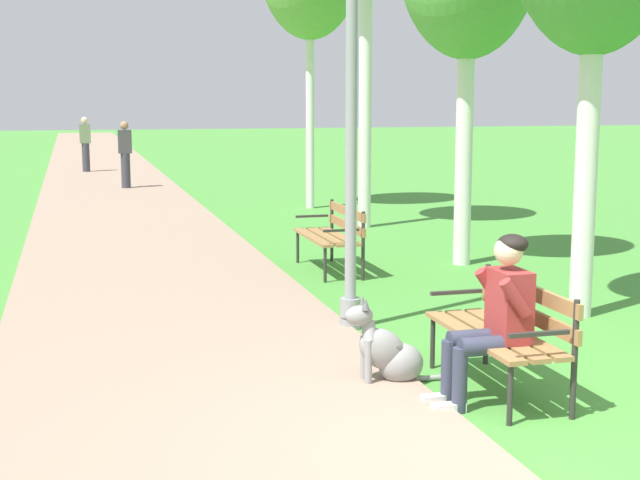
{
  "coord_description": "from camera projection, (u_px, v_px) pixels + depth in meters",
  "views": [
    {
      "loc": [
        -2.66,
        -4.91,
        2.21
      ],
      "look_at": [
        -0.45,
        3.16,
        0.9
      ],
      "focal_mm": 51.06,
      "sensor_mm": 36.0,
      "label": 1
    }
  ],
  "objects": [
    {
      "name": "dog_grey",
      "position": [
        388.0,
        352.0,
        7.06
      ],
      "size": [
        0.83,
        0.3,
        0.71
      ],
      "color": "gray",
      "rests_on": "ground"
    },
    {
      "name": "park_bench_near",
      "position": [
        505.0,
        325.0,
        6.86
      ],
      "size": [
        0.55,
        1.5,
        0.85
      ],
      "color": "olive",
      "rests_on": "ground"
    },
    {
      "name": "paved_path",
      "position": [
        102.0,
        169.0,
        28.13
      ],
      "size": [
        3.27,
        60.0,
        0.04
      ],
      "primitive_type": "cube",
      "color": "gray",
      "rests_on": "ground"
    },
    {
      "name": "lamp_post_near",
      "position": [
        351.0,
        117.0,
        8.5
      ],
      "size": [
        0.24,
        0.24,
        3.93
      ],
      "color": "gray",
      "rests_on": "ground"
    },
    {
      "name": "park_bench_mid",
      "position": [
        333.0,
        232.0,
        11.65
      ],
      "size": [
        0.55,
        1.5,
        0.85
      ],
      "color": "olive",
      "rests_on": "ground"
    },
    {
      "name": "ground_plane",
      "position": [
        522.0,
        453.0,
        5.71
      ],
      "size": [
        120.0,
        120.0,
        0.0
      ],
      "primitive_type": "plane",
      "color": "#478E38"
    },
    {
      "name": "pedestrian_further_distant",
      "position": [
        85.0,
        144.0,
        26.84
      ],
      "size": [
        0.32,
        0.22,
        1.65
      ],
      "color": "#383842",
      "rests_on": "ground"
    },
    {
      "name": "person_seated_on_near_bench",
      "position": [
        495.0,
        313.0,
        6.54
      ],
      "size": [
        0.74,
        0.49,
        1.25
      ],
      "color": "#33384C",
      "rests_on": "ground"
    },
    {
      "name": "pedestrian_distant",
      "position": [
        125.0,
        155.0,
        21.99
      ],
      "size": [
        0.32,
        0.22,
        1.65
      ],
      "color": "#383842",
      "rests_on": "ground"
    }
  ]
}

